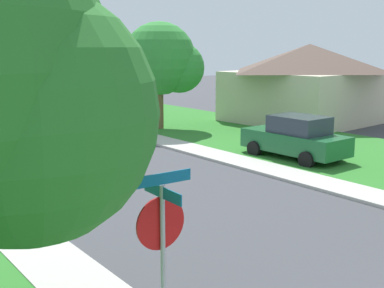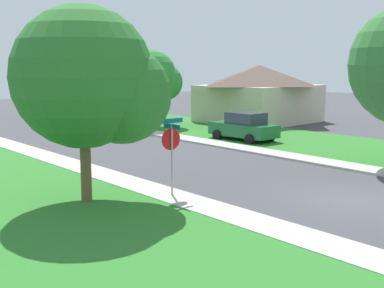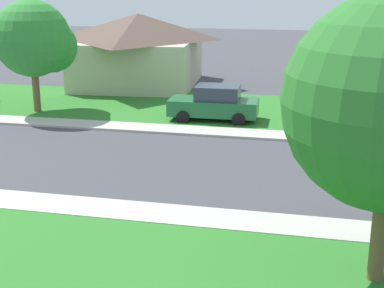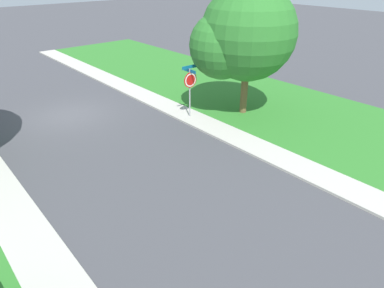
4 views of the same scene
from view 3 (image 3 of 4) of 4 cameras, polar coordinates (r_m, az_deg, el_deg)
sidewalk_east at (r=25.19m, az=1.47°, el=1.30°), size 1.40×56.00×0.10m
lawn_east at (r=29.69m, az=3.20°, el=3.60°), size 8.00×56.00×0.08m
sidewalk_west at (r=16.56m, az=-4.81°, el=-7.03°), size 1.40×56.00×0.10m
car_green_near_corner at (r=27.10m, az=2.33°, el=4.18°), size 2.13×4.35×1.76m
tree_corner_large at (r=29.60m, az=-15.60°, el=10.16°), size 4.14×3.85×5.75m
house_right_setback at (r=36.62m, az=-5.47°, el=9.71°), size 9.58×8.48×4.60m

